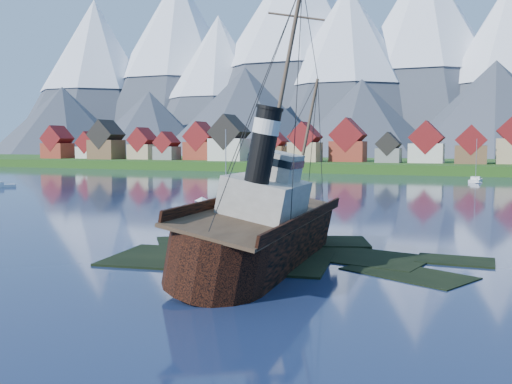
% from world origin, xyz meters
% --- Properties ---
extents(ground, '(1400.00, 1400.00, 0.00)m').
position_xyz_m(ground, '(0.00, 0.00, 0.00)').
color(ground, '#182444').
rests_on(ground, ground).
extents(shoal, '(31.71, 21.24, 1.14)m').
position_xyz_m(shoal, '(1.78, 2.15, -0.35)').
color(shoal, black).
rests_on(shoal, ground).
extents(shore_bank, '(600.00, 80.00, 3.20)m').
position_xyz_m(shore_bank, '(0.00, 170.00, 0.00)').
color(shore_bank, '#203F12').
rests_on(shore_bank, ground).
extents(seawall, '(600.00, 2.50, 2.00)m').
position_xyz_m(seawall, '(0.00, 132.00, 0.00)').
color(seawall, '#3F3D38').
rests_on(seawall, ground).
extents(town, '(250.96, 16.69, 17.30)m').
position_xyz_m(town, '(-33.12, 152.18, 8.99)').
color(town, maroon).
rests_on(town, ground).
extents(mountains, '(965.00, 340.00, 205.00)m').
position_xyz_m(mountains, '(-0.79, 481.26, 89.34)').
color(mountains, '#2D333D').
rests_on(mountains, ground).
extents(tugboat_wreck, '(6.56, 28.25, 22.39)m').
position_xyz_m(tugboat_wreck, '(0.60, -0.49, 2.82)').
color(tugboat_wreck, black).
rests_on(tugboat_wreck, ground).
extents(sailboat_a, '(6.67, 10.26, 12.41)m').
position_xyz_m(sailboat_a, '(-23.54, 43.11, 0.27)').
color(sailboat_a, silver).
rests_on(sailboat_a, ground).
extents(sailboat_e, '(3.14, 9.73, 11.10)m').
position_xyz_m(sailboat_e, '(14.42, 106.82, 0.24)').
color(sailboat_e, silver).
rests_on(sailboat_e, ground).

